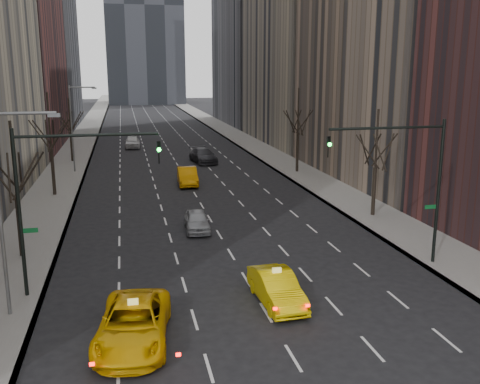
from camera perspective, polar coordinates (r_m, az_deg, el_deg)
sidewalk_left at (r=84.44m, az=-16.58°, el=5.12°), size 4.50×320.00×0.15m
sidewalk_right at (r=86.13m, az=-0.04°, el=5.80°), size 4.50×320.00×0.15m
tree_lw_b at (r=32.86m, az=-22.70°, el=-0.37°), size 3.36×3.50×7.82m
tree_lw_c at (r=48.38m, az=-19.48°, el=4.24°), size 3.36×3.50×8.74m
tree_lw_d at (r=66.20m, az=-17.62°, el=6.10°), size 3.36×3.50×7.36m
tree_rw_b at (r=40.38m, az=14.23°, el=2.55°), size 3.36×3.50×7.82m
tree_rw_c at (r=56.83m, az=6.18°, el=6.08°), size 3.36×3.50×8.74m
traffic_mast_left at (r=26.25m, az=-19.08°, el=0.74°), size 6.69×0.39×8.00m
traffic_mast_right at (r=30.06m, az=17.88°, el=2.30°), size 6.69×0.39×8.00m
streetlight_near at (r=24.57m, az=-23.62°, el=-0.11°), size 2.83×0.22×9.00m
streetlight_far at (r=58.95m, az=-17.21°, el=7.37°), size 2.83×0.22×9.00m
taxi_suv at (r=22.31m, az=-11.31°, el=-13.62°), size 3.49×6.22×1.64m
taxi_sedan at (r=25.37m, az=3.92°, el=-10.16°), size 1.85×4.72×1.53m
silver_sedan_ahead at (r=36.50m, az=-4.61°, el=-3.07°), size 1.82×4.10×1.37m
far_taxi at (r=51.10m, az=-5.64°, el=1.69°), size 1.96×5.10×1.66m
far_suv_grey at (r=63.38m, az=-3.96°, el=3.90°), size 3.07×6.03×1.68m
far_car_white at (r=77.01m, az=-11.40°, el=5.29°), size 2.18×5.10×1.72m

